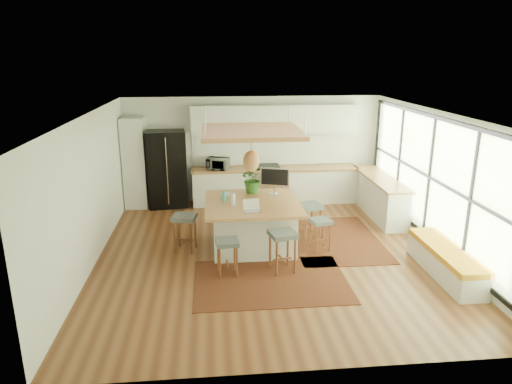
{
  "coord_description": "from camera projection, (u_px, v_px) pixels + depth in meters",
  "views": [
    {
      "loc": [
        -1.04,
        -8.21,
        3.72
      ],
      "look_at": [
        -0.2,
        0.5,
        1.1
      ],
      "focal_mm": 32.45,
      "sensor_mm": 36.0,
      "label": 1
    }
  ],
  "objects": [
    {
      "name": "stool_right_front",
      "position": [
        320.0,
        233.0,
        9.06
      ],
      "size": [
        0.45,
        0.45,
        0.64
      ],
      "primitive_type": null,
      "rotation": [
        0.0,
        0.0,
        1.79
      ],
      "color": "#444B4B",
      "rests_on": "floor"
    },
    {
      "name": "island_bottle_1",
      "position": [
        232.0,
        200.0,
        8.87
      ],
      "size": [
        0.07,
        0.07,
        0.19
      ],
      "primitive_type": "cylinder",
      "color": "silver",
      "rests_on": "island"
    },
    {
      "name": "island",
      "position": [
        253.0,
        224.0,
        9.21
      ],
      "size": [
        1.85,
        1.85,
        0.93
      ],
      "primitive_type": null,
      "color": "#975F35",
      "rests_on": "floor"
    },
    {
      "name": "stool_near_left",
      "position": [
        227.0,
        256.0,
        8.02
      ],
      "size": [
        0.42,
        0.42,
        0.65
      ],
      "primitive_type": null,
      "rotation": [
        0.0,
        0.0,
        0.08
      ],
      "color": "#444B4B",
      "rests_on": "floor"
    },
    {
      "name": "backsplash",
      "position": [
        274.0,
        149.0,
        11.97
      ],
      "size": [
        4.2,
        0.02,
        0.8
      ],
      "primitive_type": "cube",
      "color": "white",
      "rests_on": "wall_back"
    },
    {
      "name": "microwave",
      "position": [
        218.0,
        162.0,
        11.61
      ],
      "size": [
        0.6,
        0.45,
        0.36
      ],
      "primitive_type": "imported",
      "rotation": [
        0.0,
        0.0,
        -0.34
      ],
      "color": "#A5A5AA",
      "rests_on": "back_counter_top"
    },
    {
      "name": "range",
      "position": [
        265.0,
        184.0,
        11.91
      ],
      "size": [
        0.76,
        0.62,
        1.0
      ],
      "primitive_type": null,
      "color": "#A5A5AA",
      "rests_on": "floor"
    },
    {
      "name": "right_counter_top",
      "position": [
        382.0,
        178.0,
        10.91
      ],
      "size": [
        0.64,
        2.54,
        0.05
      ],
      "primitive_type": "cube",
      "color": "#975F35",
      "rests_on": "right_counter_base"
    },
    {
      "name": "laptop",
      "position": [
        252.0,
        205.0,
        8.49
      ],
      "size": [
        0.34,
        0.36,
        0.23
      ],
      "primitive_type": null,
      "rotation": [
        0.0,
        0.0,
        0.12
      ],
      "color": "#A5A5AA",
      "rests_on": "island"
    },
    {
      "name": "ceiling",
      "position": [
        270.0,
        114.0,
        8.22
      ],
      "size": [
        7.0,
        7.0,
        0.0
      ],
      "primitive_type": "plane",
      "rotation": [
        3.14,
        0.0,
        0.0
      ],
      "color": "white",
      "rests_on": "ground"
    },
    {
      "name": "stool_near_right",
      "position": [
        282.0,
        253.0,
        8.16
      ],
      "size": [
        0.53,
        0.53,
        0.75
      ],
      "primitive_type": null,
      "rotation": [
        0.0,
        0.0,
        0.22
      ],
      "color": "#444B4B",
      "rests_on": "floor"
    },
    {
      "name": "wall_right",
      "position": [
        436.0,
        182.0,
        8.91
      ],
      "size": [
        0.0,
        7.0,
        7.0
      ],
      "primitive_type": "plane",
      "rotation": [
        1.57,
        0.0,
        -1.57
      ],
      "color": "silver",
      "rests_on": "ground"
    },
    {
      "name": "stool_right_back",
      "position": [
        309.0,
        222.0,
        9.65
      ],
      "size": [
        0.56,
        0.56,
        0.75
      ],
      "primitive_type": null,
      "rotation": [
        0.0,
        0.0,
        1.88
      ],
      "color": "#444B4B",
      "rests_on": "floor"
    },
    {
      "name": "right_counter_base",
      "position": [
        380.0,
        197.0,
        11.04
      ],
      "size": [
        0.6,
        2.5,
        0.88
      ],
      "primitive_type": "cube",
      "color": "silver",
      "rests_on": "floor"
    },
    {
      "name": "upper_cabinets",
      "position": [
        275.0,
        119.0,
        11.59
      ],
      "size": [
        4.2,
        0.34,
        0.7
      ],
      "primitive_type": "cube",
      "color": "silver",
      "rests_on": "wall_back"
    },
    {
      "name": "island_plant",
      "position": [
        253.0,
        182.0,
        9.64
      ],
      "size": [
        0.65,
        0.69,
        0.46
      ],
      "primitive_type": "imported",
      "rotation": [
        0.0,
        0.0,
        0.22
      ],
      "color": "#1E4C19",
      "rests_on": "island"
    },
    {
      "name": "window_wall",
      "position": [
        435.0,
        180.0,
        8.89
      ],
      "size": [
        0.1,
        6.2,
        2.6
      ],
      "primitive_type": null,
      "color": "black",
      "rests_on": "wall_right"
    },
    {
      "name": "wall_front",
      "position": [
        307.0,
        271.0,
        5.27
      ],
      "size": [
        6.5,
        0.0,
        6.5
      ],
      "primitive_type": "plane",
      "rotation": [
        -1.57,
        0.0,
        0.0
      ],
      "color": "silver",
      "rests_on": "ground"
    },
    {
      "name": "island_bowl",
      "position": [
        227.0,
        195.0,
        9.45
      ],
      "size": [
        0.26,
        0.26,
        0.05
      ],
      "primitive_type": "imported",
      "rotation": [
        0.0,
        0.0,
        0.26
      ],
      "color": "white",
      "rests_on": "island"
    },
    {
      "name": "back_counter_base",
      "position": [
        275.0,
        186.0,
        11.95
      ],
      "size": [
        4.2,
        0.6,
        0.88
      ],
      "primitive_type": "cube",
      "color": "silver",
      "rests_on": "floor"
    },
    {
      "name": "wall_left",
      "position": [
        90.0,
        191.0,
        8.31
      ],
      "size": [
        0.0,
        7.0,
        7.0
      ],
      "primitive_type": "plane",
      "rotation": [
        1.57,
        0.0,
        1.57
      ],
      "color": "silver",
      "rests_on": "ground"
    },
    {
      "name": "island_bottle_0",
      "position": [
        224.0,
        197.0,
        9.09
      ],
      "size": [
        0.07,
        0.07,
        0.19
      ],
      "primitive_type": "cylinder",
      "color": "#2CAEB1",
      "rests_on": "island"
    },
    {
      "name": "ceiling_panel",
      "position": [
        251.0,
        146.0,
        8.76
      ],
      "size": [
        1.86,
        1.86,
        0.8
      ],
      "primitive_type": null,
      "color": "#975F35",
      "rests_on": "ceiling"
    },
    {
      "name": "pantry",
      "position": [
        135.0,
        163.0,
        11.43
      ],
      "size": [
        0.55,
        0.6,
        2.25
      ],
      "primitive_type": "cube",
      "color": "silver",
      "rests_on": "floor"
    },
    {
      "name": "wall_back",
      "position": [
        253.0,
        149.0,
        11.94
      ],
      "size": [
        6.5,
        0.0,
        6.5
      ],
      "primitive_type": "plane",
      "rotation": [
        1.57,
        0.0,
        0.0
      ],
      "color": "silver",
      "rests_on": "ground"
    },
    {
      "name": "back_counter_top",
      "position": [
        275.0,
        169.0,
        11.82
      ],
      "size": [
        4.24,
        0.64,
        0.05
      ],
      "primitive_type": "cube",
      "color": "#975F35",
      "rests_on": "back_counter_base"
    },
    {
      "name": "fridge",
      "position": [
        167.0,
        170.0,
        11.58
      ],
      "size": [
        1.03,
        0.85,
        1.92
      ],
      "primitive_type": null,
      "rotation": [
        0.0,
        0.0,
        0.11
      ],
      "color": "black",
      "rests_on": "floor"
    },
    {
      "name": "stool_left_side",
      "position": [
        185.0,
        233.0,
        9.02
      ],
      "size": [
        0.51,
        0.51,
        0.73
      ],
      "primitive_type": null,
      "rotation": [
        0.0,
        0.0,
        -1.78
      ],
      "color": "#444B4B",
      "rests_on": "floor"
    },
    {
      "name": "monitor",
      "position": [
        275.0,
        182.0,
        9.49
      ],
      "size": [
        0.65,
        0.39,
        0.57
      ],
      "primitive_type": null,
      "rotation": [
        0.0,
        0.0,
        -0.3
      ],
      "color": "#A5A5AA",
      "rests_on": "island"
    },
    {
      "name": "floor",
      "position": [
        269.0,
        253.0,
        8.99
      ],
      "size": [
        7.0,
        7.0,
        0.0
      ],
      "primitive_type": "plane",
      "color": "#552C18",
      "rests_on": "ground"
    },
    {
      "name": "rug_right",
      "position": [
        335.0,
        239.0,
        9.66
      ],
      "size": [
        1.8,
        2.6,
        0.01
      ],
      "primitive_type": "cube",
      "color": "black",
      "rests_on": "floor"
    },
    {
      "name": "window_bench",
      "position": [
        445.0,
        262.0,
        8.05
      ],
      "size": [
        0.52,
        2.0,
        0.5
      ],
      "primitive_type": null,
      "color": "silver",
      "rests_on": "floor"
    },
    {
      "name": "rug_near",
      "position": [
        271.0,
        281.0,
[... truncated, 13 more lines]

